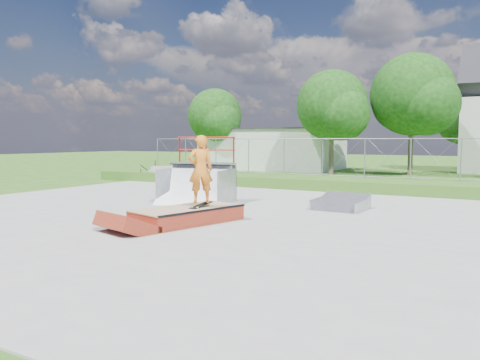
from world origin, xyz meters
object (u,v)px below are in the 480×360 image
object	(u,v)px
flat_bank_ramp	(341,203)
skater	(201,172)
quarter_pipe	(195,171)
grind_box	(188,216)

from	to	relation	value
flat_bank_ramp	skater	size ratio (longest dim) A/B	0.88
quarter_pipe	skater	world-z (taller)	quarter_pipe
quarter_pipe	flat_bank_ramp	bearing A→B (deg)	2.89
grind_box	quarter_pipe	world-z (taller)	quarter_pipe
skater	quarter_pipe	bearing A→B (deg)	-95.30
quarter_pipe	flat_bank_ramp	world-z (taller)	quarter_pipe
quarter_pipe	skater	distance (m)	3.78
grind_box	quarter_pipe	distance (m)	3.95
quarter_pipe	skater	xyz separation A→B (m)	(2.25, -3.03, 0.21)
quarter_pipe	skater	size ratio (longest dim) A/B	1.29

